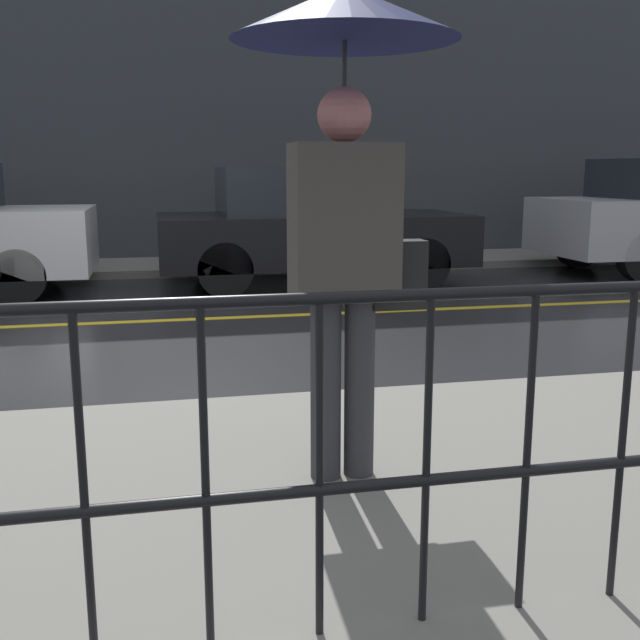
{
  "coord_description": "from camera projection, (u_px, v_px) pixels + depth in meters",
  "views": [
    {
      "loc": [
        0.22,
        -7.45,
        1.48
      ],
      "look_at": [
        1.46,
        -1.75,
        0.3
      ],
      "focal_mm": 42.0,
      "sensor_mm": 36.0,
      "label": 1
    }
  ],
  "objects": [
    {
      "name": "sidewalk_near",
      "position": [
        115.0,
        511.0,
        3.17
      ],
      "size": [
        28.0,
        2.69,
        0.11
      ],
      "color": "gray",
      "rests_on": "ground_plane"
    },
    {
      "name": "sidewalk_far",
      "position": [
        143.0,
        267.0,
        11.06
      ],
      "size": [
        28.0,
        1.64,
        0.11
      ],
      "color": "gray",
      "rests_on": "ground_plane"
    },
    {
      "name": "pedestrian",
      "position": [
        346.0,
        116.0,
        3.1
      ],
      "size": [
        0.94,
        0.94,
        2.09
      ],
      "color": "#333338",
      "rests_on": "sidewalk_near"
    },
    {
      "name": "car_black",
      "position": [
        309.0,
        226.0,
        9.68
      ],
      "size": [
        3.95,
        1.83,
        1.5
      ],
      "color": "black",
      "rests_on": "ground_plane"
    },
    {
      "name": "building_storefront",
      "position": [
        135.0,
        84.0,
        11.46
      ],
      "size": [
        28.0,
        0.3,
        5.51
      ],
      "color": "#383D42",
      "rests_on": "ground_plane"
    },
    {
      "name": "lane_marking",
      "position": [
        137.0,
        321.0,
        7.38
      ],
      "size": [
        25.2,
        0.12,
        0.01
      ],
      "color": "gold",
      "rests_on": "ground_plane"
    },
    {
      "name": "railing_foreground",
      "position": [
        81.0,
        446.0,
        1.98
      ],
      "size": [
        12.0,
        0.04,
        1.04
      ],
      "color": "black",
      "rests_on": "sidewalk_near"
    },
    {
      "name": "ground_plane",
      "position": [
        137.0,
        322.0,
        7.38
      ],
      "size": [
        80.0,
        80.0,
        0.0
      ],
      "primitive_type": "plane",
      "color": "#262628"
    }
  ]
}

